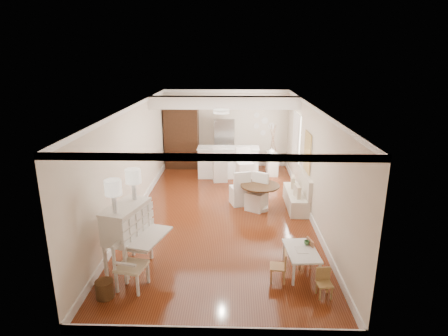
{
  "coord_description": "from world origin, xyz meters",
  "views": [
    {
      "loc": [
        0.3,
        -9.03,
        3.99
      ],
      "look_at": [
        0.04,
        0.3,
        1.16
      ],
      "focal_mm": 30.0,
      "sensor_mm": 36.0,
      "label": 1
    }
  ],
  "objects_px": {
    "kids_chair_c": "(324,283)",
    "bar_stool_left": "(220,164)",
    "gustavian_armchair": "(132,265)",
    "fridge": "(234,144)",
    "secretary_bureau": "(128,238)",
    "kids_chair_a": "(278,266)",
    "bar_stool_right": "(245,167)",
    "slip_chair_near": "(257,192)",
    "kids_chair_b": "(303,253)",
    "breakfast_counter": "(228,162)",
    "kids_table": "(301,261)",
    "slip_chair_far": "(240,187)",
    "sideboard": "(272,163)",
    "wicker_basket": "(105,289)",
    "pantry_cabinet": "(182,137)",
    "dining_table": "(260,197)"
  },
  "relations": [
    {
      "from": "gustavian_armchair",
      "to": "pantry_cabinet",
      "type": "relative_size",
      "value": 0.39
    },
    {
      "from": "slip_chair_far",
      "to": "fridge",
      "type": "distance_m",
      "value": 3.51
    },
    {
      "from": "breakfast_counter",
      "to": "pantry_cabinet",
      "type": "xyz_separation_m",
      "value": [
        -1.7,
        1.08,
        0.63
      ]
    },
    {
      "from": "sideboard",
      "to": "secretary_bureau",
      "type": "bearing_deg",
      "value": -120.21
    },
    {
      "from": "kids_table",
      "to": "breakfast_counter",
      "type": "distance_m",
      "value": 6.0
    },
    {
      "from": "kids_table",
      "to": "fridge",
      "type": "xyz_separation_m",
      "value": [
        -1.28,
        6.86,
        0.67
      ]
    },
    {
      "from": "slip_chair_far",
      "to": "bar_stool_right",
      "type": "bearing_deg",
      "value": -113.39
    },
    {
      "from": "breakfast_counter",
      "to": "kids_chair_a",
      "type": "bearing_deg",
      "value": -80.56
    },
    {
      "from": "sideboard",
      "to": "kids_table",
      "type": "bearing_deg",
      "value": -92.2
    },
    {
      "from": "wicker_basket",
      "to": "bar_stool_left",
      "type": "distance_m",
      "value": 6.48
    },
    {
      "from": "bar_stool_right",
      "to": "slip_chair_near",
      "type": "bearing_deg",
      "value": -97.95
    },
    {
      "from": "bar_stool_left",
      "to": "bar_stool_right",
      "type": "height_order",
      "value": "bar_stool_right"
    },
    {
      "from": "slip_chair_near",
      "to": "sideboard",
      "type": "relative_size",
      "value": 1.27
    },
    {
      "from": "kids_chair_b",
      "to": "slip_chair_near",
      "type": "xyz_separation_m",
      "value": [
        -0.76,
        2.82,
        0.2
      ]
    },
    {
      "from": "secretary_bureau",
      "to": "dining_table",
      "type": "height_order",
      "value": "secretary_bureau"
    },
    {
      "from": "slip_chair_near",
      "to": "fridge",
      "type": "distance_m",
      "value": 3.91
    },
    {
      "from": "slip_chair_far",
      "to": "sideboard",
      "type": "distance_m",
      "value": 3.04
    },
    {
      "from": "gustavian_armchair",
      "to": "wicker_basket",
      "type": "xyz_separation_m",
      "value": [
        -0.41,
        -0.29,
        -0.29
      ]
    },
    {
      "from": "kids_chair_c",
      "to": "bar_stool_right",
      "type": "distance_m",
      "value": 5.85
    },
    {
      "from": "slip_chair_far",
      "to": "kids_chair_b",
      "type": "bearing_deg",
      "value": 93.51
    },
    {
      "from": "kids_table",
      "to": "bar_stool_left",
      "type": "bearing_deg",
      "value": 108.03
    },
    {
      "from": "wicker_basket",
      "to": "pantry_cabinet",
      "type": "bearing_deg",
      "value": 87.83
    },
    {
      "from": "secretary_bureau",
      "to": "kids_chair_c",
      "type": "distance_m",
      "value": 3.66
    },
    {
      "from": "wicker_basket",
      "to": "bar_stool_right",
      "type": "bearing_deg",
      "value": 66.52
    },
    {
      "from": "secretary_bureau",
      "to": "kids_table",
      "type": "xyz_separation_m",
      "value": [
        3.28,
        -0.03,
        -0.43
      ]
    },
    {
      "from": "secretary_bureau",
      "to": "kids_chair_a",
      "type": "xyz_separation_m",
      "value": [
        2.82,
        -0.33,
        -0.36
      ]
    },
    {
      "from": "kids_chair_a",
      "to": "kids_chair_b",
      "type": "relative_size",
      "value": 1.02
    },
    {
      "from": "kids_table",
      "to": "bar_stool_right",
      "type": "relative_size",
      "value": 0.78
    },
    {
      "from": "kids_chair_b",
      "to": "kids_chair_a",
      "type": "bearing_deg",
      "value": -61.46
    },
    {
      "from": "dining_table",
      "to": "bar_stool_right",
      "type": "bearing_deg",
      "value": 100.23
    },
    {
      "from": "secretary_bureau",
      "to": "breakfast_counter",
      "type": "relative_size",
      "value": 0.65
    },
    {
      "from": "slip_chair_far",
      "to": "sideboard",
      "type": "bearing_deg",
      "value": -129.4
    },
    {
      "from": "kids_chair_c",
      "to": "bar_stool_left",
      "type": "relative_size",
      "value": 0.46
    },
    {
      "from": "gustavian_armchair",
      "to": "fridge",
      "type": "bearing_deg",
      "value": -0.9
    },
    {
      "from": "pantry_cabinet",
      "to": "sideboard",
      "type": "relative_size",
      "value": 2.96
    },
    {
      "from": "breakfast_counter",
      "to": "sideboard",
      "type": "height_order",
      "value": "breakfast_counter"
    },
    {
      "from": "kids_chair_b",
      "to": "bar_stool_right",
      "type": "bearing_deg",
      "value": 178.71
    },
    {
      "from": "gustavian_armchair",
      "to": "sideboard",
      "type": "height_order",
      "value": "gustavian_armchair"
    },
    {
      "from": "dining_table",
      "to": "breakfast_counter",
      "type": "distance_m",
      "value": 2.95
    },
    {
      "from": "kids_chair_a",
      "to": "gustavian_armchair",
      "type": "bearing_deg",
      "value": -78.51
    },
    {
      "from": "bar_stool_left",
      "to": "wicker_basket",
      "type": "bearing_deg",
      "value": -114.28
    },
    {
      "from": "kids_chair_b",
      "to": "breakfast_counter",
      "type": "xyz_separation_m",
      "value": [
        -1.56,
        5.62,
        0.22
      ]
    },
    {
      "from": "kids_chair_b",
      "to": "kids_chair_c",
      "type": "relative_size",
      "value": 1.14
    },
    {
      "from": "kids_chair_c",
      "to": "breakfast_counter",
      "type": "distance_m",
      "value": 6.8
    },
    {
      "from": "kids_table",
      "to": "slip_chair_near",
      "type": "height_order",
      "value": "slip_chair_near"
    },
    {
      "from": "breakfast_counter",
      "to": "kids_chair_b",
      "type": "bearing_deg",
      "value": -74.46
    },
    {
      "from": "bar_stool_right",
      "to": "slip_chair_far",
      "type": "bearing_deg",
      "value": -112.18
    },
    {
      "from": "gustavian_armchair",
      "to": "kids_chair_c",
      "type": "bearing_deg",
      "value": -80.34
    },
    {
      "from": "kids_table",
      "to": "kids_chair_a",
      "type": "distance_m",
      "value": 0.56
    },
    {
      "from": "kids_chair_a",
      "to": "dining_table",
      "type": "height_order",
      "value": "dining_table"
    }
  ]
}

